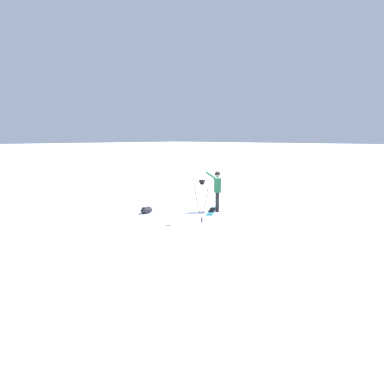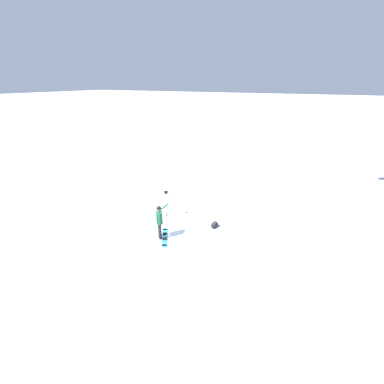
% 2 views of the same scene
% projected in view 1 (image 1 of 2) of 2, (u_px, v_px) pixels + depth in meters
% --- Properties ---
extents(ground_plane, '(300.00, 300.00, 0.00)m').
position_uv_depth(ground_plane, '(213.00, 212.00, 14.54)').
color(ground_plane, white).
extents(snowboarder, '(0.73, 0.50, 1.63)m').
position_uv_depth(snowboarder, '(217.00, 187.00, 14.57)').
color(snowboarder, black).
rests_on(snowboarder, ground_plane).
extents(snowboard, '(1.58, 1.08, 0.10)m').
position_uv_depth(snowboard, '(212.00, 211.00, 14.71)').
color(snowboard, teal).
rests_on(snowboard, ground_plane).
extents(gear_bag_large, '(0.57, 0.34, 0.25)m').
position_uv_depth(gear_bag_large, '(146.00, 210.00, 14.32)').
color(gear_bag_large, black).
rests_on(gear_bag_large, ground_plane).
extents(camera_tripod, '(0.49, 0.51, 1.51)m').
position_uv_depth(camera_tripod, '(202.00, 193.00, 12.56)').
color(camera_tripod, '#262628').
rests_on(camera_tripod, ground_plane).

